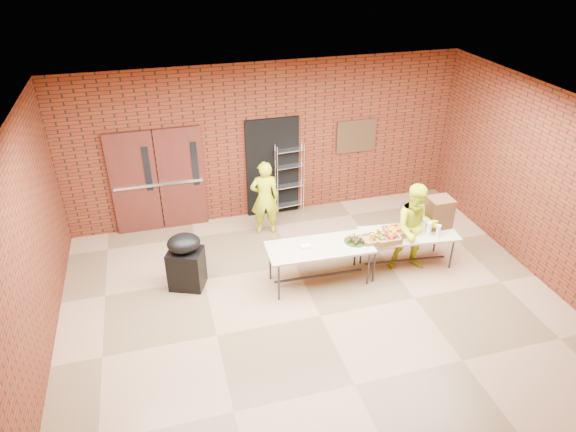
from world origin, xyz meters
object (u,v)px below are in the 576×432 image
(coffee_dispenser, at_px, (439,212))
(volunteer_woman, at_px, (265,198))
(volunteer_man, at_px, (416,228))
(table_left, at_px, (320,249))
(covered_grill, at_px, (186,261))
(table_right, at_px, (408,236))
(wire_rack, at_px, (290,180))

(coffee_dispenser, bearing_deg, volunteer_woman, 148.19)
(volunteer_man, bearing_deg, table_left, -167.37)
(volunteer_man, bearing_deg, covered_grill, -173.77)
(coffee_dispenser, relative_size, volunteer_man, 0.33)
(table_left, relative_size, table_right, 1.02)
(volunteer_man, bearing_deg, coffee_dispenser, 32.61)
(table_right, distance_m, volunteer_man, 0.22)
(table_left, xyz_separation_m, table_right, (1.66, 0.04, -0.03))
(table_left, xyz_separation_m, volunteer_man, (1.74, -0.04, 0.16))
(wire_rack, xyz_separation_m, volunteer_woman, (-0.67, -0.59, -0.03))
(volunteer_woman, xyz_separation_m, volunteer_man, (2.24, -1.90, 0.06))
(covered_grill, bearing_deg, wire_rack, 62.31)
(volunteer_man, bearing_deg, wire_rack, 136.12)
(covered_grill, xyz_separation_m, volunteer_woman, (1.68, 1.37, 0.26))
(table_right, bearing_deg, volunteer_man, -37.54)
(volunteer_woman, bearing_deg, coffee_dispenser, 155.24)
(coffee_dispenser, height_order, volunteer_man, volunteer_man)
(coffee_dispenser, height_order, volunteer_woman, volunteer_woman)
(wire_rack, height_order, table_left, wire_rack)
(covered_grill, bearing_deg, coffee_dispenser, 18.02)
(wire_rack, distance_m, table_right, 2.85)
(table_right, xyz_separation_m, coffee_dispenser, (0.61, 0.10, 0.33))
(table_left, relative_size, volunteer_woman, 1.17)
(volunteer_woman, bearing_deg, table_left, 112.20)
(table_left, bearing_deg, volunteer_man, 0.71)
(volunteer_man, bearing_deg, volunteer_woman, 153.66)
(wire_rack, bearing_deg, table_left, -99.10)
(covered_grill, bearing_deg, volunteer_man, 14.83)
(wire_rack, xyz_separation_m, table_left, (-0.17, -2.45, -0.13))
(table_left, bearing_deg, wire_rack, 88.08)
(table_right, relative_size, volunteer_man, 1.07)
(coffee_dispenser, bearing_deg, volunteer_man, -161.31)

